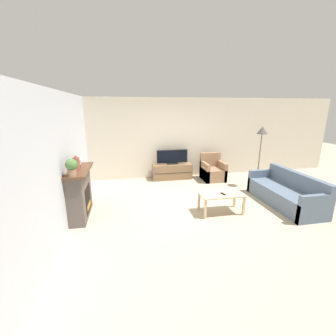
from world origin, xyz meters
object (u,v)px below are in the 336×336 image
(mantel_clock, at_px, (79,164))
(floor_lamp, at_px, (262,135))
(mantel_vase_left, at_px, (74,169))
(armchair, at_px, (212,171))
(potted_plant, at_px, (71,167))
(remote, at_px, (223,194))
(tv_stand, at_px, (172,171))
(tv, at_px, (172,158))
(coffee_table, at_px, (221,196))
(fireplace, at_px, (80,193))
(mantel_vase_centre_left, at_px, (76,163))
(couch, at_px, (286,194))

(mantel_clock, relative_size, floor_lamp, 0.08)
(mantel_vase_left, distance_m, armchair, 4.62)
(potted_plant, height_order, remote, potted_plant)
(tv_stand, bearing_deg, tv, -90.00)
(mantel_clock, distance_m, armchair, 4.39)
(tv, height_order, floor_lamp, floor_lamp)
(armchair, xyz_separation_m, coffee_table, (-0.75, -2.39, 0.12))
(mantel_clock, relative_size, coffee_table, 0.15)
(remote, bearing_deg, potted_plant, 167.14)
(fireplace, distance_m, potted_plant, 0.91)
(potted_plant, bearing_deg, coffee_table, 1.67)
(fireplace, bearing_deg, floor_lamp, 11.35)
(mantel_clock, bearing_deg, mantel_vase_centre_left, -90.20)
(remote, bearing_deg, tv, 88.36)
(fireplace, xyz_separation_m, tv, (2.58, 2.29, 0.19))
(couch, bearing_deg, tv_stand, 132.40)
(fireplace, height_order, tv_stand, fireplace)
(fireplace, xyz_separation_m, couch, (4.95, -0.30, -0.28))
(tv_stand, bearing_deg, floor_lamp, -28.33)
(armchair, bearing_deg, tv_stand, 165.51)
(tv, bearing_deg, fireplace, -138.41)
(mantel_vase_left, height_order, remote, mantel_vase_left)
(floor_lamp, bearing_deg, tv, 151.71)
(potted_plant, distance_m, floor_lamp, 5.20)
(mantel_clock, xyz_separation_m, potted_plant, (-0.00, -0.66, 0.12))
(potted_plant, xyz_separation_m, armchair, (3.89, 2.48, -1.01))
(tv, relative_size, armchair, 1.19)
(armchair, bearing_deg, couch, -65.12)
(mantel_clock, bearing_deg, mantel_vase_left, -90.09)
(fireplace, height_order, mantel_vase_centre_left, mantel_vase_centre_left)
(coffee_table, distance_m, floor_lamp, 2.61)
(mantel_clock, bearing_deg, tv_stand, 40.21)
(fireplace, xyz_separation_m, mantel_clock, (0.02, 0.13, 0.62))
(fireplace, relative_size, tv_stand, 0.95)
(potted_plant, relative_size, floor_lamp, 0.19)
(coffee_table, relative_size, floor_lamp, 0.54)
(tv, relative_size, coffee_table, 1.05)
(potted_plant, relative_size, remote, 2.21)
(mantel_vase_left, height_order, mantel_clock, mantel_vase_left)
(mantel_vase_centre_left, bearing_deg, mantel_vase_left, -90.00)
(tv, bearing_deg, coffee_table, -78.17)
(armchair, height_order, couch, armchair)
(tv_stand, xyz_separation_m, armchair, (1.33, -0.34, 0.03))
(coffee_table, bearing_deg, remote, -65.63)
(tv_stand, bearing_deg, potted_plant, -132.21)
(fireplace, distance_m, tv, 3.46)
(mantel_vase_left, distance_m, potted_plant, 0.18)
(mantel_vase_left, height_order, tv_stand, mantel_vase_left)
(armchair, height_order, remote, armchair)
(armchair, xyz_separation_m, couch, (1.05, -2.25, -0.01))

